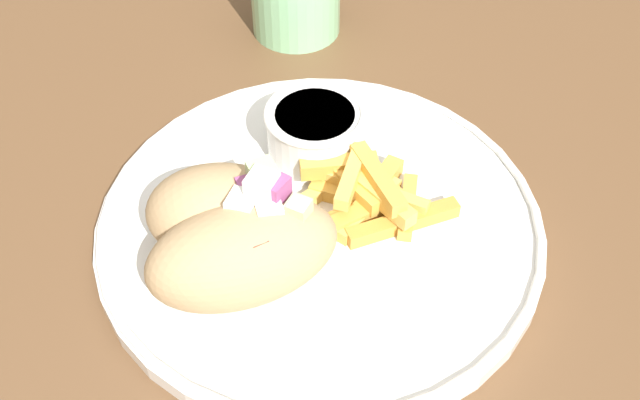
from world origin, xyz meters
name	(u,v)px	position (x,y,z in m)	size (l,w,h in m)	color
table	(337,252)	(0.00, 0.00, 0.66)	(1.36, 1.36, 0.73)	brown
plate	(320,223)	(-0.03, -0.02, 0.74)	(0.32, 0.32, 0.02)	white
pita_sandwich_near	(244,252)	(-0.10, -0.05, 0.77)	(0.13, 0.08, 0.07)	tan
pita_sandwich_far	(223,212)	(-0.09, -0.02, 0.77)	(0.12, 0.11, 0.08)	tan
fries_pile	(365,195)	(0.01, -0.03, 0.75)	(0.12, 0.10, 0.03)	gold
sauce_ramekin	(321,128)	(0.00, 0.04, 0.77)	(0.08, 0.08, 0.04)	white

